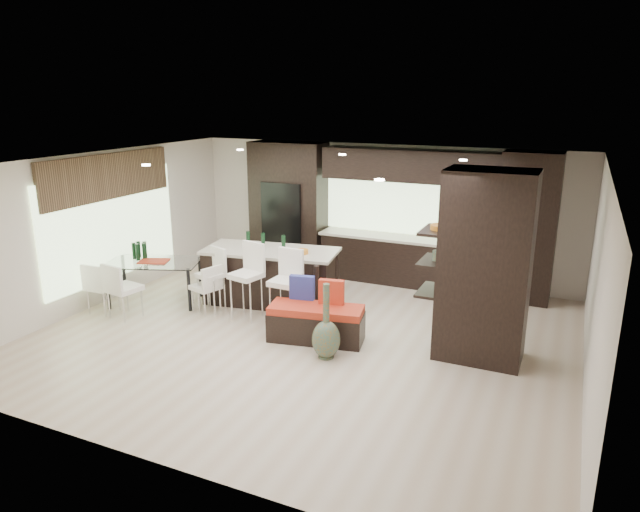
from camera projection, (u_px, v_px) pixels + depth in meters
The scene contains 22 objects.
ground at pixel (304, 336), 8.93m from camera, with size 8.00×8.00×0.00m, color #C6AE97.
back_wall at pixel (379, 211), 11.62m from camera, with size 8.00×0.02×2.70m, color silver.
left_wall at pixel (102, 228), 10.16m from camera, with size 0.02×7.00×2.70m, color silver.
right_wall at pixel (597, 290), 6.97m from camera, with size 0.02×7.00×2.70m, color silver.
ceiling at pixel (303, 163), 8.19m from camera, with size 8.00×7.00×0.02m, color white.
window_left at pixel (112, 226), 10.32m from camera, with size 0.04×3.20×1.90m, color #B2D199.
window_back at pixel (407, 204), 11.30m from camera, with size 3.40×0.04×1.20m, color #B2D199.
stone_accent at pixel (108, 176), 10.06m from camera, with size 0.08×3.00×0.80m, color brown.
ceiling_spots at pixel (310, 162), 8.42m from camera, with size 4.00×3.00×0.02m, color white.
back_cabinetry at pixel (398, 216), 11.14m from camera, with size 6.80×0.68×2.70m, color black.
refrigerator at pixel (288, 225), 12.16m from camera, with size 0.90×0.68×1.90m, color black.
partition_column at pixel (485, 267), 7.88m from camera, with size 1.20×0.80×2.70m, color black.
kitchen_island at pixel (271, 276), 10.26m from camera, with size 2.38×1.02×0.99m, color black.
stool_left at pixel (211, 286), 9.86m from camera, with size 0.40×0.40×0.90m, color white.
stool_mid at pixel (247, 289), 9.52m from camera, with size 0.46×0.46×1.04m, color white.
stool_right at pixel (285, 296), 9.24m from camera, with size 0.45×0.45×1.01m, color white.
bench at pixel (316, 323), 8.71m from camera, with size 1.44×0.55×0.55m, color black.
floor_vase at pixel (326, 321), 8.06m from camera, with size 0.41×0.41×1.12m, color #48543D, non-canonical shape.
dining_table at pixel (155, 282), 10.26m from camera, with size 1.61×0.90×0.77m, color white.
chair_near at pixel (124, 292), 9.57m from camera, with size 0.48×0.48×0.89m, color white.
chair_far at pixel (103, 290), 9.79m from camera, with size 0.45×0.45×0.83m, color white.
chair_end at pixel (206, 290), 9.83m from camera, with size 0.43×0.43×0.79m, color white.
Camera 1 is at (3.64, -7.40, 3.66)m, focal length 32.00 mm.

